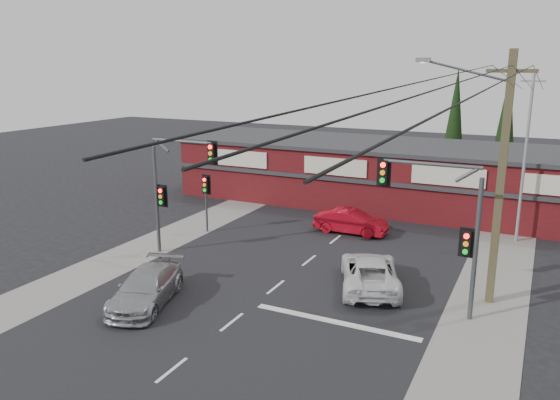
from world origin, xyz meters
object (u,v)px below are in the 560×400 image
at_px(white_suv, 370,272).
at_px(red_sedan, 351,222).
at_px(utility_pole, 498,172).
at_px(silver_suv, 146,288).
at_px(shop_building, 369,172).

relative_size(white_suv, red_sedan, 1.23).
relative_size(white_suv, utility_pole, 0.51).
relative_size(white_suv, silver_suv, 1.07).
distance_m(silver_suv, utility_pole, 14.60).
bearing_deg(silver_suv, red_sedan, 54.23).
bearing_deg(white_suv, silver_suv, 15.74).
xyz_separation_m(silver_suv, red_sedan, (4.30, 12.72, -0.01)).
distance_m(white_suv, utility_pole, 6.69).
bearing_deg(red_sedan, silver_suv, 160.75).
bearing_deg(white_suv, red_sedan, -85.92).
bearing_deg(shop_building, white_suv, -72.48).
height_order(silver_suv, red_sedan, silver_suv).
bearing_deg(utility_pole, white_suv, -171.54).
bearing_deg(shop_building, utility_pole, -56.24).
height_order(silver_suv, utility_pole, utility_pole).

